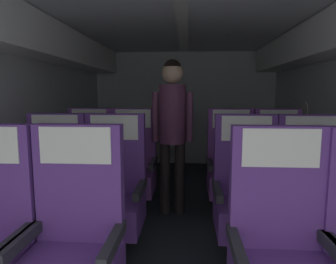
# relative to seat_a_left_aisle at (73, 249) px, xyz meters

# --- Properties ---
(ground) EXTENTS (3.50, 5.82, 0.02)m
(ground) POSITION_rel_seat_a_left_aisle_xyz_m (0.53, 1.25, -0.49)
(ground) COLOR #23282D
(fuselage_shell) EXTENTS (3.38, 5.47, 2.09)m
(fuselage_shell) POSITION_rel_seat_a_left_aisle_xyz_m (0.53, 1.49, 1.04)
(fuselage_shell) COLOR silver
(fuselage_shell) RESTS_ON ground
(seat_a_left_aisle) EXTENTS (0.52, 0.48, 1.13)m
(seat_a_left_aisle) POSITION_rel_seat_a_left_aisle_xyz_m (0.00, 0.00, 0.00)
(seat_a_left_aisle) COLOR #38383D
(seat_a_left_aisle) RESTS_ON ground
(seat_a_right_window) EXTENTS (0.52, 0.48, 1.13)m
(seat_a_right_window) POSITION_rel_seat_a_left_aisle_xyz_m (1.08, -0.00, 0.00)
(seat_a_right_window) COLOR #38383D
(seat_a_right_window) RESTS_ON ground
(seat_b_left_window) EXTENTS (0.52, 0.48, 1.13)m
(seat_b_left_window) POSITION_rel_seat_a_left_aisle_xyz_m (-0.50, 0.84, 0.00)
(seat_b_left_window) COLOR #38383D
(seat_b_left_window) RESTS_ON ground
(seat_b_left_aisle) EXTENTS (0.52, 0.48, 1.13)m
(seat_b_left_aisle) POSITION_rel_seat_a_left_aisle_xyz_m (0.00, 0.83, 0.00)
(seat_b_left_aisle) COLOR #38383D
(seat_b_left_aisle) RESTS_ON ground
(seat_b_right_aisle) EXTENTS (0.52, 0.48, 1.13)m
(seat_b_right_aisle) POSITION_rel_seat_a_left_aisle_xyz_m (1.56, 0.83, 0.00)
(seat_b_right_aisle) COLOR #38383D
(seat_b_right_aisle) RESTS_ON ground
(seat_b_right_window) EXTENTS (0.52, 0.48, 1.13)m
(seat_b_right_window) POSITION_rel_seat_a_left_aisle_xyz_m (1.07, 0.84, 0.00)
(seat_b_right_window) COLOR #38383D
(seat_b_right_window) RESTS_ON ground
(seat_c_left_window) EXTENTS (0.52, 0.48, 1.13)m
(seat_c_left_window) POSITION_rel_seat_a_left_aisle_xyz_m (-0.50, 1.69, 0.00)
(seat_c_left_window) COLOR #38383D
(seat_c_left_window) RESTS_ON ground
(seat_c_left_aisle) EXTENTS (0.52, 0.48, 1.13)m
(seat_c_left_aisle) POSITION_rel_seat_a_left_aisle_xyz_m (-0.00, 1.68, 0.00)
(seat_c_left_aisle) COLOR #38383D
(seat_c_left_aisle) RESTS_ON ground
(seat_c_right_aisle) EXTENTS (0.52, 0.48, 1.13)m
(seat_c_right_aisle) POSITION_rel_seat_a_left_aisle_xyz_m (1.56, 1.69, 0.00)
(seat_c_right_aisle) COLOR #38383D
(seat_c_right_aisle) RESTS_ON ground
(seat_c_right_window) EXTENTS (0.52, 0.48, 1.13)m
(seat_c_right_window) POSITION_rel_seat_a_left_aisle_xyz_m (1.07, 1.70, 0.00)
(seat_c_right_window) COLOR #38383D
(seat_c_right_window) RESTS_ON ground
(flight_attendant) EXTENTS (0.43, 0.28, 1.64)m
(flight_attendant) POSITION_rel_seat_a_left_aisle_xyz_m (0.44, 1.65, 0.54)
(flight_attendant) COLOR black
(flight_attendant) RESTS_ON ground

